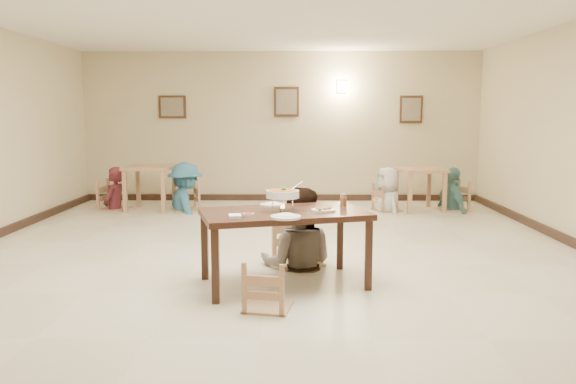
{
  "coord_description": "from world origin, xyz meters",
  "views": [
    {
      "loc": [
        0.27,
        -6.42,
        1.75
      ],
      "look_at": [
        0.2,
        -0.34,
        0.91
      ],
      "focal_mm": 35.0,
      "sensor_mm": 36.0,
      "label": 1
    }
  ],
  "objects_px": {
    "bg_diner_b": "(185,162)",
    "bg_diner_a": "(113,167)",
    "chair_near": "(268,262)",
    "bg_diner_d": "(453,167)",
    "bg_table_right": "(420,176)",
    "bg_table_left": "(150,173)",
    "bg_chair_lr": "(185,184)",
    "main_diner": "(298,187)",
    "bg_chair_rl": "(388,186)",
    "bg_diner_c": "(388,167)",
    "main_table": "(284,219)",
    "drink_glass": "(343,201)",
    "bg_chair_ll": "(114,182)",
    "bg_chair_rr": "(453,182)",
    "curry_warmer": "(283,194)",
    "chair_far": "(298,219)"
  },
  "relations": [
    {
      "from": "bg_chair_rl",
      "to": "bg_diner_b",
      "type": "bearing_deg",
      "value": 70.33
    },
    {
      "from": "chair_near",
      "to": "main_table",
      "type": "bearing_deg",
      "value": -90.05
    },
    {
      "from": "bg_diner_a",
      "to": "main_table",
      "type": "bearing_deg",
      "value": 47.64
    },
    {
      "from": "bg_chair_rl",
      "to": "bg_table_right",
      "type": "bearing_deg",
      "value": -105.37
    },
    {
      "from": "bg_chair_rr",
      "to": "bg_chair_rl",
      "type": "bearing_deg",
      "value": -98.85
    },
    {
      "from": "bg_chair_lr",
      "to": "bg_diner_a",
      "type": "xyz_separation_m",
      "value": [
        -1.32,
        0.05,
        0.31
      ]
    },
    {
      "from": "drink_glass",
      "to": "bg_table_right",
      "type": "height_order",
      "value": "drink_glass"
    },
    {
      "from": "chair_far",
      "to": "drink_glass",
      "type": "xyz_separation_m",
      "value": [
        0.48,
        -0.54,
        0.3
      ]
    },
    {
      "from": "chair_near",
      "to": "main_diner",
      "type": "height_order",
      "value": "main_diner"
    },
    {
      "from": "main_table",
      "to": "main_diner",
      "type": "height_order",
      "value": "main_diner"
    },
    {
      "from": "bg_table_left",
      "to": "bg_table_right",
      "type": "distance_m",
      "value": 4.96
    },
    {
      "from": "main_table",
      "to": "bg_diner_c",
      "type": "bearing_deg",
      "value": 52.32
    },
    {
      "from": "bg_chair_rl",
      "to": "bg_diner_a",
      "type": "distance_m",
      "value": 5.03
    },
    {
      "from": "bg_table_left",
      "to": "bg_diner_c",
      "type": "xyz_separation_m",
      "value": [
        4.36,
        -0.02,
        0.12
      ]
    },
    {
      "from": "chair_near",
      "to": "bg_table_right",
      "type": "distance_m",
      "value": 5.89
    },
    {
      "from": "main_diner",
      "to": "curry_warmer",
      "type": "bearing_deg",
      "value": 83.44
    },
    {
      "from": "bg_chair_ll",
      "to": "bg_table_right",
      "type": "bearing_deg",
      "value": -80.59
    },
    {
      "from": "bg_diner_b",
      "to": "main_table",
      "type": "bearing_deg",
      "value": 172.86
    },
    {
      "from": "main_diner",
      "to": "bg_diner_b",
      "type": "xyz_separation_m",
      "value": [
        -2.03,
        3.77,
        -0.04
      ]
    },
    {
      "from": "bg_chair_ll",
      "to": "bg_diner_c",
      "type": "height_order",
      "value": "bg_diner_c"
    },
    {
      "from": "chair_near",
      "to": "drink_glass",
      "type": "height_order",
      "value": "drink_glass"
    },
    {
      "from": "bg_table_right",
      "to": "bg_chair_rl",
      "type": "height_order",
      "value": "bg_chair_rl"
    },
    {
      "from": "main_diner",
      "to": "bg_chair_lr",
      "type": "bearing_deg",
      "value": -56.45
    },
    {
      "from": "bg_diner_a",
      "to": "bg_diner_d",
      "type": "bearing_deg",
      "value": 102.81
    },
    {
      "from": "chair_near",
      "to": "bg_chair_lr",
      "type": "xyz_separation_m",
      "value": [
        -1.76,
        5.22,
        0.05
      ]
    },
    {
      "from": "bg_chair_rl",
      "to": "bg_diner_a",
      "type": "height_order",
      "value": "bg_diner_a"
    },
    {
      "from": "bg_diner_c",
      "to": "bg_diner_d",
      "type": "distance_m",
      "value": 1.2
    },
    {
      "from": "bg_table_left",
      "to": "bg_chair_lr",
      "type": "relative_size",
      "value": 0.9
    },
    {
      "from": "bg_diner_b",
      "to": "bg_diner_a",
      "type": "bearing_deg",
      "value": 57.74
    },
    {
      "from": "bg_table_right",
      "to": "bg_chair_lr",
      "type": "bearing_deg",
      "value": -178.75
    },
    {
      "from": "main_diner",
      "to": "bg_diner_d",
      "type": "distance_m",
      "value": 4.81
    },
    {
      "from": "chair_near",
      "to": "bg_diner_a",
      "type": "height_order",
      "value": "bg_diner_a"
    },
    {
      "from": "main_diner",
      "to": "curry_warmer",
      "type": "xyz_separation_m",
      "value": [
        -0.16,
        -0.76,
        0.03
      ]
    },
    {
      "from": "drink_glass",
      "to": "bg_diner_d",
      "type": "xyz_separation_m",
      "value": [
        2.38,
        4.32,
        -0.04
      ]
    },
    {
      "from": "bg_chair_lr",
      "to": "bg_diner_a",
      "type": "bearing_deg",
      "value": -113.8
    },
    {
      "from": "curry_warmer",
      "to": "bg_diner_b",
      "type": "distance_m",
      "value": 4.9
    },
    {
      "from": "bg_table_left",
      "to": "bg_diner_b",
      "type": "xyz_separation_m",
      "value": [
        0.66,
        -0.07,
        0.21
      ]
    },
    {
      "from": "bg_table_left",
      "to": "bg_chair_rr",
      "type": "xyz_separation_m",
      "value": [
        5.56,
        0.03,
        -0.16
      ]
    },
    {
      "from": "bg_table_left",
      "to": "bg_chair_ll",
      "type": "relative_size",
      "value": 0.83
    },
    {
      "from": "main_diner",
      "to": "bg_chair_lr",
      "type": "xyz_separation_m",
      "value": [
        -2.03,
        3.77,
        -0.44
      ]
    },
    {
      "from": "bg_table_left",
      "to": "bg_diner_d",
      "type": "xyz_separation_m",
      "value": [
        5.56,
        0.03,
        0.12
      ]
    },
    {
      "from": "main_diner",
      "to": "bg_chair_ll",
      "type": "distance_m",
      "value": 5.1
    },
    {
      "from": "main_diner",
      "to": "bg_table_right",
      "type": "relative_size",
      "value": 2.02
    },
    {
      "from": "bg_chair_ll",
      "to": "bg_chair_lr",
      "type": "xyz_separation_m",
      "value": [
        1.32,
        -0.05,
        -0.04
      ]
    },
    {
      "from": "chair_near",
      "to": "bg_diner_d",
      "type": "bearing_deg",
      "value": -110.15
    },
    {
      "from": "bg_chair_lr",
      "to": "bg_chair_rr",
      "type": "height_order",
      "value": "bg_chair_rr"
    },
    {
      "from": "bg_table_left",
      "to": "bg_diner_a",
      "type": "xyz_separation_m",
      "value": [
        -0.66,
        -0.01,
        0.12
      ]
    },
    {
      "from": "drink_glass",
      "to": "bg_table_left",
      "type": "bearing_deg",
      "value": 126.55
    },
    {
      "from": "main_table",
      "to": "bg_diner_b",
      "type": "bearing_deg",
      "value": 96.79
    },
    {
      "from": "main_diner",
      "to": "bg_diner_d",
      "type": "height_order",
      "value": "main_diner"
    }
  ]
}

